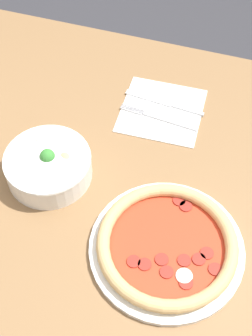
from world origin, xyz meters
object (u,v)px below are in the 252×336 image
at_px(pizza, 167,245).
at_px(bowl, 48,165).
at_px(fork, 159,118).
at_px(knife, 168,104).

relative_size(pizza, bowl, 1.63).
distance_m(pizza, fork, 0.34).
bearing_deg(fork, knife, -91.77).
bearing_deg(bowl, fork, -39.09).
bearing_deg(knife, fork, 88.23).
height_order(bowl, knife, bowl).
height_order(fork, knife, same).
relative_size(pizza, fork, 1.55).
height_order(pizza, knife, pizza).
distance_m(fork, knife, 0.05).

